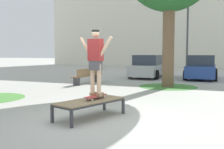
{
  "coord_description": "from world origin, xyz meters",
  "views": [
    {
      "loc": [
        2.67,
        -6.01,
        1.67
      ],
      "look_at": [
        -0.37,
        1.55,
        1.0
      ],
      "focal_mm": 43.18,
      "sensor_mm": 36.0,
      "label": 1
    }
  ],
  "objects_px": {
    "skater": "(96,58)",
    "park_bench": "(88,75)",
    "light_post": "(188,16)",
    "car_silver": "(148,67)",
    "car_blue": "(201,68)",
    "skate_box": "(90,102)",
    "skateboard": "(96,96)"
  },
  "relations": [
    {
      "from": "park_bench",
      "to": "car_blue",
      "type": "bearing_deg",
      "value": 42.92
    },
    {
      "from": "skater",
      "to": "park_bench",
      "type": "relative_size",
      "value": 0.7
    },
    {
      "from": "skateboard",
      "to": "car_silver",
      "type": "distance_m",
      "value": 11.43
    },
    {
      "from": "skate_box",
      "to": "park_bench",
      "type": "distance_m",
      "value": 7.62
    },
    {
      "from": "car_blue",
      "to": "park_bench",
      "type": "xyz_separation_m",
      "value": [
        -5.46,
        -5.08,
        -0.24
      ]
    },
    {
      "from": "skate_box",
      "to": "car_silver",
      "type": "xyz_separation_m",
      "value": [
        -1.41,
        11.54,
        0.28
      ]
    },
    {
      "from": "skater",
      "to": "skate_box",
      "type": "bearing_deg",
      "value": -108.69
    },
    {
      "from": "skate_box",
      "to": "park_bench",
      "type": "xyz_separation_m",
      "value": [
        -3.52,
        6.76,
        0.03
      ]
    },
    {
      "from": "skateboard",
      "to": "car_blue",
      "type": "distance_m",
      "value": 11.79
    },
    {
      "from": "light_post",
      "to": "park_bench",
      "type": "bearing_deg",
      "value": -139.61
    },
    {
      "from": "skater",
      "to": "light_post",
      "type": "relative_size",
      "value": 0.29
    },
    {
      "from": "car_silver",
      "to": "light_post",
      "type": "height_order",
      "value": "light_post"
    },
    {
      "from": "skate_box",
      "to": "car_blue",
      "type": "bearing_deg",
      "value": 80.69
    },
    {
      "from": "light_post",
      "to": "skate_box",
      "type": "bearing_deg",
      "value": -96.17
    },
    {
      "from": "light_post",
      "to": "skater",
      "type": "bearing_deg",
      "value": -95.92
    },
    {
      "from": "skate_box",
      "to": "car_blue",
      "type": "distance_m",
      "value": 12.0
    },
    {
      "from": "car_blue",
      "to": "light_post",
      "type": "relative_size",
      "value": 0.72
    },
    {
      "from": "skate_box",
      "to": "car_silver",
      "type": "relative_size",
      "value": 0.48
    },
    {
      "from": "skate_box",
      "to": "car_silver",
      "type": "height_order",
      "value": "car_silver"
    },
    {
      "from": "skateboard",
      "to": "light_post",
      "type": "xyz_separation_m",
      "value": [
        1.09,
        10.54,
        3.29
      ]
    },
    {
      "from": "skater",
      "to": "park_bench",
      "type": "distance_m",
      "value": 7.56
    },
    {
      "from": "car_blue",
      "to": "skater",
      "type": "bearing_deg",
      "value": -99.14
    },
    {
      "from": "car_blue",
      "to": "skate_box",
      "type": "bearing_deg",
      "value": -99.31
    },
    {
      "from": "skateboard",
      "to": "car_silver",
      "type": "height_order",
      "value": "car_silver"
    },
    {
      "from": "skateboard",
      "to": "light_post",
      "type": "bearing_deg",
      "value": 84.08
    },
    {
      "from": "skater",
      "to": "car_blue",
      "type": "distance_m",
      "value": 11.82
    },
    {
      "from": "skater",
      "to": "car_silver",
      "type": "distance_m",
      "value": 11.46
    },
    {
      "from": "car_blue",
      "to": "light_post",
      "type": "bearing_deg",
      "value": -125.45
    },
    {
      "from": "skater",
      "to": "car_silver",
      "type": "relative_size",
      "value": 0.4
    },
    {
      "from": "car_silver",
      "to": "park_bench",
      "type": "distance_m",
      "value": 5.22
    },
    {
      "from": "skate_box",
      "to": "skateboard",
      "type": "height_order",
      "value": "skateboard"
    },
    {
      "from": "car_silver",
      "to": "light_post",
      "type": "bearing_deg",
      "value": -17.08
    }
  ]
}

